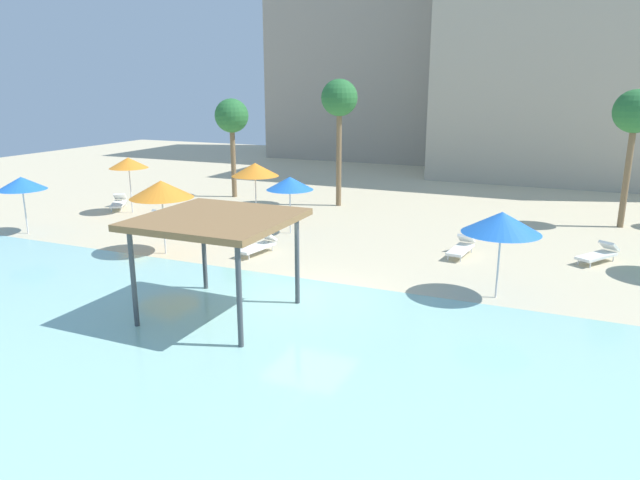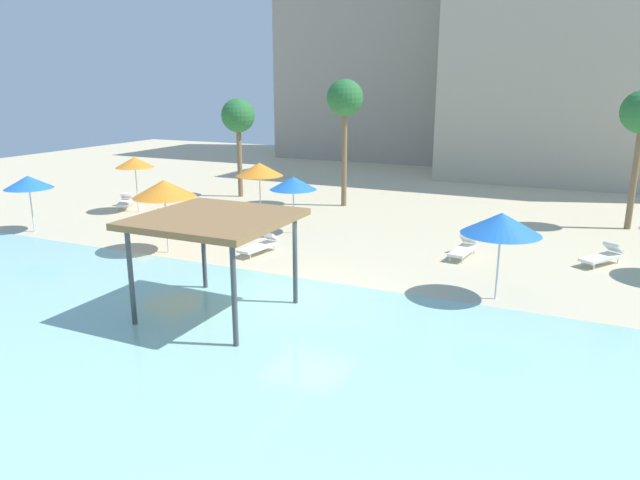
% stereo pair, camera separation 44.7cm
% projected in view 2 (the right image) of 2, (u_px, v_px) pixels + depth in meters
% --- Properties ---
extents(ground_plane, '(80.00, 80.00, 0.00)m').
position_uv_depth(ground_plane, '(308.00, 298.00, 17.93)').
color(ground_plane, beige).
extents(lagoon_water, '(44.00, 13.50, 0.04)m').
position_uv_depth(lagoon_water, '(208.00, 371.00, 13.32)').
color(lagoon_water, '#99D1C6').
rests_on(lagoon_water, ground).
extents(shade_pavilion, '(3.96, 3.96, 2.89)m').
position_uv_depth(shade_pavilion, '(215.00, 222.00, 15.97)').
color(shade_pavilion, '#42474C').
rests_on(shade_pavilion, ground).
extents(beach_umbrella_orange_0, '(1.93, 1.93, 2.82)m').
position_uv_depth(beach_umbrella_orange_0, '(135.00, 162.00, 29.31)').
color(beach_umbrella_orange_0, silver).
rests_on(beach_umbrella_orange_0, ground).
extents(beach_umbrella_orange_1, '(2.41, 2.41, 2.86)m').
position_uv_depth(beach_umbrella_orange_1, '(164.00, 189.00, 22.10)').
color(beach_umbrella_orange_1, silver).
rests_on(beach_umbrella_orange_1, ground).
extents(beach_umbrella_blue_2, '(2.05, 2.05, 2.51)m').
position_uv_depth(beach_umbrella_blue_2, '(293.00, 183.00, 25.16)').
color(beach_umbrella_blue_2, silver).
rests_on(beach_umbrella_blue_2, ground).
extents(beach_umbrella_blue_5, '(2.04, 2.04, 2.51)m').
position_uv_depth(beach_umbrella_blue_5, '(28.00, 182.00, 25.36)').
color(beach_umbrella_blue_5, silver).
rests_on(beach_umbrella_blue_5, ground).
extents(beach_umbrella_orange_6, '(2.22, 2.22, 2.82)m').
position_uv_depth(beach_umbrella_orange_6, '(259.00, 169.00, 27.23)').
color(beach_umbrella_orange_6, silver).
rests_on(beach_umbrella_orange_6, ground).
extents(beach_umbrella_blue_7, '(2.36, 2.36, 2.70)m').
position_uv_depth(beach_umbrella_blue_7, '(501.00, 224.00, 17.23)').
color(beach_umbrella_blue_7, silver).
rests_on(beach_umbrella_blue_7, ground).
extents(lounge_chair_0, '(1.55, 1.91, 0.74)m').
position_uv_depth(lounge_chair_0, '(603.00, 256.00, 21.18)').
color(lounge_chair_0, white).
rests_on(lounge_chair_0, ground).
extents(lounge_chair_1, '(0.91, 1.97, 0.74)m').
position_uv_depth(lounge_chair_1, '(261.00, 245.00, 22.61)').
color(lounge_chair_1, white).
rests_on(lounge_chair_1, ground).
extents(lounge_chair_2, '(0.81, 1.95, 0.74)m').
position_uv_depth(lounge_chair_2, '(464.00, 248.00, 22.16)').
color(lounge_chair_2, white).
rests_on(lounge_chair_2, ground).
extents(lounge_chair_3, '(1.54, 1.92, 0.74)m').
position_uv_depth(lounge_chair_3, '(125.00, 201.00, 30.95)').
color(lounge_chair_3, white).
rests_on(lounge_chair_3, ground).
extents(lounge_chair_4, '(1.05, 1.99, 0.74)m').
position_uv_depth(lounge_chair_4, '(155.00, 219.00, 26.90)').
color(lounge_chair_4, white).
rests_on(lounge_chair_4, ground).
extents(palm_tree_2, '(1.90, 1.90, 6.64)m').
position_uv_depth(palm_tree_2, '(345.00, 101.00, 30.08)').
color(palm_tree_2, brown).
rests_on(palm_tree_2, ground).
extents(palm_tree_3, '(1.90, 1.90, 5.59)m').
position_uv_depth(palm_tree_3, '(238.00, 118.00, 32.92)').
color(palm_tree_3, brown).
rests_on(palm_tree_3, ground).
extents(hotel_block_0, '(17.15, 11.39, 19.73)m').
position_uv_depth(hotel_block_0, '(390.00, 43.00, 51.09)').
color(hotel_block_0, '#9E9384').
rests_on(hotel_block_0, ground).
extents(hotel_block_1, '(21.26, 9.05, 19.62)m').
position_uv_depth(hotel_block_1, '(623.00, 27.00, 36.73)').
color(hotel_block_1, '#B2A893').
rests_on(hotel_block_1, ground).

